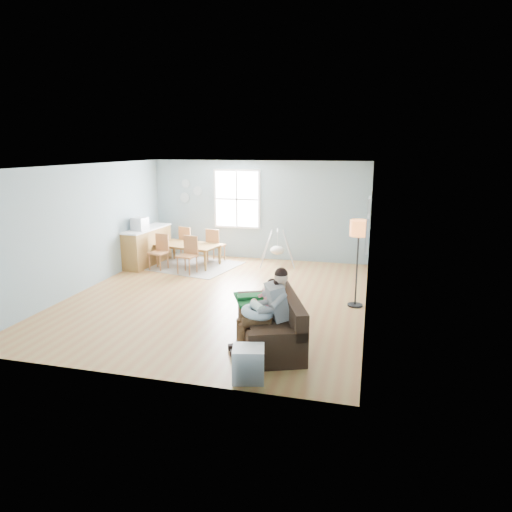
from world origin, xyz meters
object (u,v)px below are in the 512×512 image
(father, at_px, (267,307))
(dining_table, at_px, (188,255))
(chair_se, at_px, (189,252))
(floor_lamp, at_px, (359,236))
(storage_cube, at_px, (248,364))
(baby_swing, at_px, (277,250))
(chair_nw, at_px, (187,240))
(chair_sw, at_px, (160,249))
(counter, at_px, (147,246))
(chair_ne, at_px, (214,243))
(toddler, at_px, (266,298))
(sofa, at_px, (272,325))
(monitor, at_px, (140,224))

(father, xyz_separation_m, dining_table, (-3.16, 4.50, -0.41))
(chair_se, bearing_deg, floor_lamp, -19.54)
(storage_cube, bearing_deg, baby_swing, 98.02)
(chair_nw, bearing_deg, dining_table, -65.85)
(chair_sw, relative_size, counter, 0.51)
(chair_se, xyz_separation_m, chair_ne, (0.26, 1.17, -0.00))
(baby_swing, bearing_deg, chair_nw, 178.96)
(toddler, bearing_deg, chair_se, 129.24)
(floor_lamp, xyz_separation_m, chair_nw, (-4.71, 2.82, -0.89))
(floor_lamp, bearing_deg, chair_se, 160.46)
(father, xyz_separation_m, chair_sw, (-3.72, 4.01, -0.18))
(toddler, distance_m, baby_swing, 4.74)
(sofa, relative_size, chair_se, 2.33)
(floor_lamp, height_order, chair_nw, floor_lamp)
(storage_cube, distance_m, chair_se, 5.58)
(chair_sw, relative_size, baby_swing, 0.83)
(chair_ne, distance_m, monitor, 2.02)
(storage_cube, bearing_deg, chair_nw, 119.07)
(father, distance_m, chair_sw, 5.47)
(dining_table, xyz_separation_m, counter, (-1.10, -0.13, 0.21))
(dining_table, relative_size, counter, 0.91)
(floor_lamp, xyz_separation_m, monitor, (-5.51, 1.67, -0.27))
(sofa, height_order, monitor, monitor)
(chair_sw, distance_m, chair_nw, 1.20)
(floor_lamp, distance_m, dining_table, 5.02)
(storage_cube, height_order, counter, counter)
(floor_lamp, bearing_deg, chair_nw, 149.11)
(counter, bearing_deg, chair_ne, 20.66)
(chair_nw, height_order, monitor, monitor)
(father, bearing_deg, counter, 134.29)
(baby_swing, bearing_deg, counter, -167.12)
(dining_table, distance_m, monitor, 1.48)
(floor_lamp, height_order, chair_sw, floor_lamp)
(father, bearing_deg, baby_swing, 99.95)
(sofa, xyz_separation_m, chair_nw, (-3.48, 4.87, 0.24))
(chair_sw, height_order, counter, counter)
(sofa, xyz_separation_m, baby_swing, (-0.92, 4.83, 0.13))
(toddler, xyz_separation_m, chair_se, (-2.74, 3.36, -0.15))
(storage_cube, relative_size, chair_ne, 0.54)
(monitor, relative_size, baby_swing, 0.37)
(toddler, height_order, chair_se, toddler)
(monitor, bearing_deg, floor_lamp, -16.86)
(father, bearing_deg, chair_ne, 117.51)
(father, height_order, dining_table, father)
(chair_ne, distance_m, baby_swing, 1.71)
(storage_cube, relative_size, dining_table, 0.31)
(sofa, bearing_deg, monitor, 139.02)
(counter, bearing_deg, monitor, -91.92)
(counter, bearing_deg, storage_cube, -51.73)
(chair_sw, relative_size, chair_se, 0.98)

